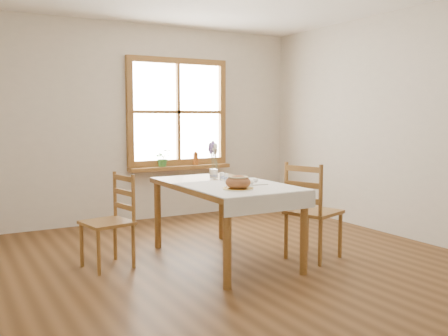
# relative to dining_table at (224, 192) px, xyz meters

# --- Properties ---
(ground) EXTENTS (5.00, 5.00, 0.00)m
(ground) POSITION_rel_dining_table_xyz_m (0.00, -0.30, -0.66)
(ground) COLOR brown
(ground) RESTS_ON ground
(room_walls) EXTENTS (4.60, 5.10, 2.65)m
(room_walls) POSITION_rel_dining_table_xyz_m (0.00, -0.30, 1.04)
(room_walls) COLOR beige
(room_walls) RESTS_ON ground
(window) EXTENTS (1.46, 0.08, 1.46)m
(window) POSITION_rel_dining_table_xyz_m (0.50, 2.17, 0.79)
(window) COLOR brown
(window) RESTS_ON ground
(window_sill) EXTENTS (1.46, 0.20, 0.05)m
(window_sill) POSITION_rel_dining_table_xyz_m (0.50, 2.10, 0.03)
(window_sill) COLOR brown
(window_sill) RESTS_ON ground
(dining_table) EXTENTS (0.90, 1.60, 0.75)m
(dining_table) POSITION_rel_dining_table_xyz_m (0.00, 0.00, 0.00)
(dining_table) COLOR brown
(dining_table) RESTS_ON ground
(table_linen) EXTENTS (0.91, 0.99, 0.01)m
(table_linen) POSITION_rel_dining_table_xyz_m (0.00, -0.30, 0.09)
(table_linen) COLOR white
(table_linen) RESTS_ON dining_table
(chair_left) EXTENTS (0.49, 0.48, 0.87)m
(chair_left) POSITION_rel_dining_table_xyz_m (-1.06, 0.32, -0.23)
(chair_left) COLOR brown
(chair_left) RESTS_ON ground
(chair_right) EXTENTS (0.59, 0.57, 0.95)m
(chair_right) POSITION_rel_dining_table_xyz_m (0.79, -0.39, -0.19)
(chair_right) COLOR brown
(chair_right) RESTS_ON ground
(bread_plate) EXTENTS (0.33, 0.33, 0.01)m
(bread_plate) POSITION_rel_dining_table_xyz_m (-0.12, -0.46, 0.10)
(bread_plate) COLOR white
(bread_plate) RESTS_ON table_linen
(bread_loaf) EXTENTS (0.22, 0.22, 0.12)m
(bread_loaf) POSITION_rel_dining_table_xyz_m (-0.12, -0.46, 0.17)
(bread_loaf) COLOR brown
(bread_loaf) RESTS_ON bread_plate
(egg_napkin) EXTENTS (0.25, 0.22, 0.01)m
(egg_napkin) POSITION_rel_dining_table_xyz_m (0.17, -0.24, 0.10)
(egg_napkin) COLOR white
(egg_napkin) RESTS_ON table_linen
(eggs) EXTENTS (0.20, 0.18, 0.04)m
(eggs) POSITION_rel_dining_table_xyz_m (0.17, -0.24, 0.13)
(eggs) COLOR white
(eggs) RESTS_ON egg_napkin
(salt_shaker) EXTENTS (0.06, 0.06, 0.08)m
(salt_shaker) POSITION_rel_dining_table_xyz_m (0.05, 0.05, 0.14)
(salt_shaker) COLOR white
(salt_shaker) RESTS_ON table_linen
(pepper_shaker) EXTENTS (0.06, 0.06, 0.09)m
(pepper_shaker) POSITION_rel_dining_table_xyz_m (0.05, 0.13, 0.14)
(pepper_shaker) COLOR white
(pepper_shaker) RESTS_ON table_linen
(flower_vase) EXTENTS (0.10, 0.10, 0.09)m
(flower_vase) POSITION_rel_dining_table_xyz_m (0.07, 0.35, 0.13)
(flower_vase) COLOR white
(flower_vase) RESTS_ON dining_table
(lavender_bouquet) EXTENTS (0.15, 0.15, 0.28)m
(lavender_bouquet) POSITION_rel_dining_table_xyz_m (0.07, 0.35, 0.32)
(lavender_bouquet) COLOR #7B61AC
(lavender_bouquet) RESTS_ON flower_vase
(potted_plant) EXTENTS (0.24, 0.26, 0.18)m
(potted_plant) POSITION_rel_dining_table_xyz_m (0.24, 2.10, 0.14)
(potted_plant) COLOR #377C31
(potted_plant) RESTS_ON window_sill
(amber_bottle) EXTENTS (0.08, 0.08, 0.19)m
(amber_bottle) POSITION_rel_dining_table_xyz_m (0.73, 2.10, 0.14)
(amber_bottle) COLOR #954C1B
(amber_bottle) RESTS_ON window_sill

